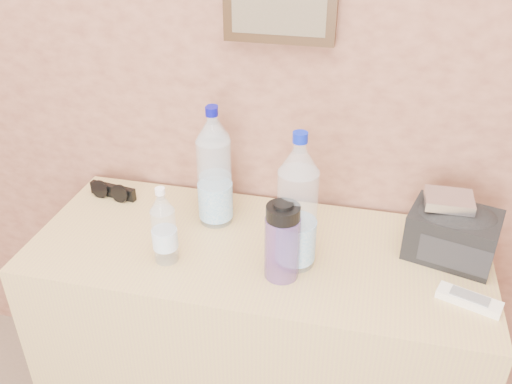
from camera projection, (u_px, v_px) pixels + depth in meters
dresser at (257, 347)px, 1.69m from camera, size 1.25×0.52×0.78m
pet_large_b at (214, 173)px, 1.53m from camera, size 0.10×0.10×0.36m
pet_large_c at (215, 166)px, 1.58m from camera, size 0.09×0.09×0.34m
pet_large_d at (297, 209)px, 1.35m from camera, size 0.10×0.10×0.37m
pet_small at (164, 229)px, 1.39m from camera, size 0.06×0.06×0.22m
nalgene_bottle at (282, 241)px, 1.33m from camera, size 0.09×0.09×0.22m
sunglasses at (113, 191)px, 1.71m from camera, size 0.16×0.08×0.04m
ac_remote at (469, 300)px, 1.29m from camera, size 0.16×0.10×0.02m
toiletry_bag at (453, 232)px, 1.42m from camera, size 0.26×0.21×0.15m
foil_packet at (449, 200)px, 1.39m from camera, size 0.12×0.10×0.02m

